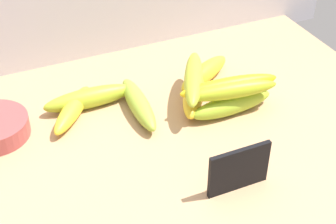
% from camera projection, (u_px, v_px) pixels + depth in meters
% --- Properties ---
extents(counter_top, '(1.10, 0.76, 0.03)m').
position_uv_depth(counter_top, '(148.00, 164.00, 0.94)').
color(counter_top, tan).
rests_on(counter_top, ground).
extents(chalkboard_sign, '(0.11, 0.02, 0.08)m').
position_uv_depth(chalkboard_sign, '(239.00, 171.00, 0.84)').
color(chalkboard_sign, black).
rests_on(chalkboard_sign, counter_top).
extents(banana_0, '(0.18, 0.05, 0.04)m').
position_uv_depth(banana_0, '(232.00, 104.00, 1.02)').
color(banana_0, '#9DC02E').
rests_on(banana_0, counter_top).
extents(banana_1, '(0.12, 0.17, 0.04)m').
position_uv_depth(banana_1, '(194.00, 92.00, 1.06)').
color(banana_1, yellow).
rests_on(banana_1, counter_top).
extents(banana_2, '(0.13, 0.15, 0.03)m').
position_uv_depth(banana_2, '(73.00, 110.00, 1.01)').
color(banana_2, yellow).
rests_on(banana_2, counter_top).
extents(banana_3, '(0.19, 0.04, 0.04)m').
position_uv_depth(banana_3, '(89.00, 98.00, 1.04)').
color(banana_3, '#A8C12B').
rests_on(banana_3, counter_top).
extents(banana_4, '(0.05, 0.18, 0.04)m').
position_uv_depth(banana_4, '(138.00, 104.00, 1.03)').
color(banana_4, '#9ABA39').
rests_on(banana_4, counter_top).
extents(banana_5, '(0.16, 0.11, 0.04)m').
position_uv_depth(banana_5, '(204.00, 73.00, 1.12)').
color(banana_5, yellow).
rests_on(banana_5, counter_top).
extents(banana_6, '(0.19, 0.06, 0.03)m').
position_uv_depth(banana_6, '(232.00, 91.00, 1.00)').
color(banana_6, '#AAC325').
rests_on(banana_6, banana_0).
extents(banana_7, '(0.12, 0.19, 0.04)m').
position_uv_depth(banana_7, '(194.00, 78.00, 1.03)').
color(banana_7, '#ACBC31').
rests_on(banana_7, banana_1).
extents(banana_8, '(0.21, 0.06, 0.03)m').
position_uv_depth(banana_8, '(229.00, 86.00, 1.01)').
color(banana_8, yellow).
rests_on(banana_8, banana_0).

